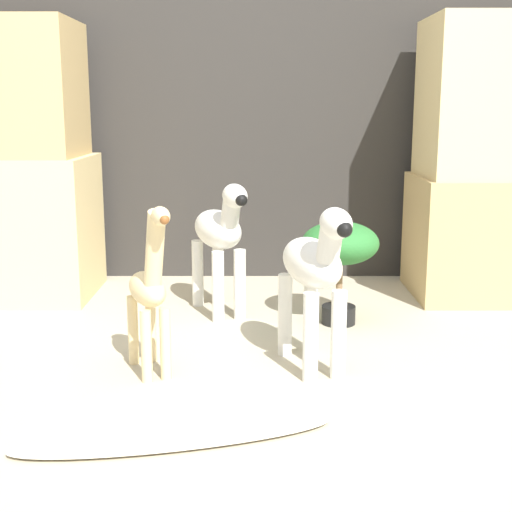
# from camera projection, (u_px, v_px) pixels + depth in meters

# --- Properties ---
(ground_plane) EXTENTS (14.00, 14.00, 0.00)m
(ground_plane) POSITION_uv_depth(u_px,v_px,m) (249.00, 394.00, 2.40)
(ground_plane) COLOR #B2A88E
(wall_back) EXTENTS (6.40, 0.08, 2.20)m
(wall_back) POSITION_uv_depth(u_px,v_px,m) (250.00, 78.00, 3.87)
(wall_back) COLOR #2D2B28
(wall_back) RESTS_ON ground_plane
(rock_pillar_left) EXTENTS (0.69, 0.60, 1.36)m
(rock_pillar_left) POSITION_uv_depth(u_px,v_px,m) (17.00, 170.00, 3.53)
(rock_pillar_left) COLOR #DBC184
(rock_pillar_left) RESTS_ON ground_plane
(rock_pillar_right) EXTENTS (0.69, 0.60, 1.37)m
(rock_pillar_right) POSITION_uv_depth(u_px,v_px,m) (483.00, 166.00, 3.54)
(rock_pillar_right) COLOR tan
(rock_pillar_right) RESTS_ON ground_plane
(zebra_right) EXTENTS (0.28, 0.53, 0.63)m
(zebra_right) POSITION_uv_depth(u_px,v_px,m) (312.00, 271.00, 2.56)
(zebra_right) COLOR silver
(zebra_right) RESTS_ON ground_plane
(zebra_left) EXTENTS (0.32, 0.52, 0.63)m
(zebra_left) POSITION_uv_depth(u_px,v_px,m) (217.00, 235.00, 3.25)
(zebra_left) COLOR silver
(zebra_left) RESTS_ON ground_plane
(giraffe_figurine) EXTENTS (0.24, 0.41, 0.64)m
(giraffe_figurine) POSITION_uv_depth(u_px,v_px,m) (146.00, 290.00, 2.52)
(giraffe_figurine) COLOR beige
(giraffe_figurine) RESTS_ON ground_plane
(potted_palm_front) EXTENTS (0.34, 0.34, 0.46)m
(potted_palm_front) POSITION_uv_depth(u_px,v_px,m) (337.00, 249.00, 3.11)
(potted_palm_front) COLOR black
(potted_palm_front) RESTS_ON ground_plane
(surfboard) EXTENTS (0.96, 0.41, 0.07)m
(surfboard) POSITION_uv_depth(u_px,v_px,m) (169.00, 435.00, 2.07)
(surfboard) COLOR silver
(surfboard) RESTS_ON ground_plane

